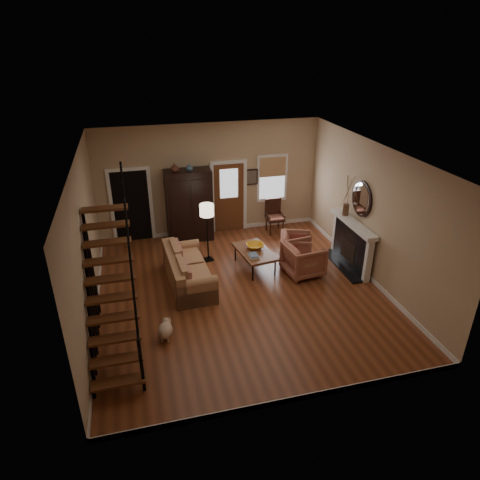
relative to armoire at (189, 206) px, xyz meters
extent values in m
plane|color=brown|center=(0.70, -3.15, -1.05)|extent=(7.00, 7.00, 0.00)
plane|color=white|center=(0.70, -3.15, 2.25)|extent=(7.00, 7.00, 0.00)
cube|color=tan|center=(0.70, 0.35, 0.60)|extent=(6.50, 0.04, 3.30)
cube|color=tan|center=(-2.55, -3.15, 0.60)|extent=(0.04, 7.00, 3.30)
cube|color=tan|center=(3.95, -3.15, 0.60)|extent=(0.04, 7.00, 3.30)
cube|color=black|center=(-1.60, 0.50, 0.00)|extent=(1.00, 0.36, 2.10)
cube|color=brown|center=(1.25, 0.33, 0.00)|extent=(0.90, 0.06, 2.10)
cube|color=silver|center=(2.60, 0.32, 0.50)|extent=(0.96, 0.06, 1.46)
cube|color=black|center=(3.83, -2.65, -0.48)|extent=(0.24, 1.60, 1.15)
cube|color=white|center=(3.77, -2.65, 0.15)|extent=(0.30, 1.95, 0.10)
cylinder|color=silver|center=(3.90, -2.65, 0.80)|extent=(0.05, 0.90, 0.90)
imported|color=#4C2619|center=(-0.35, -0.10, 1.17)|extent=(0.24, 0.24, 0.25)
imported|color=#334C60|center=(0.05, -0.10, 1.16)|extent=(0.20, 0.20, 0.21)
imported|color=orange|center=(1.39, -2.01, -0.49)|extent=(0.45, 0.45, 0.11)
imported|color=brown|center=(2.44, -2.75, -0.64)|extent=(1.01, 0.99, 0.83)
imported|color=brown|center=(2.52, -2.01, -0.68)|extent=(1.05, 1.04, 0.75)
camera|label=1|loc=(-1.45, -11.46, 4.49)|focal=32.00mm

